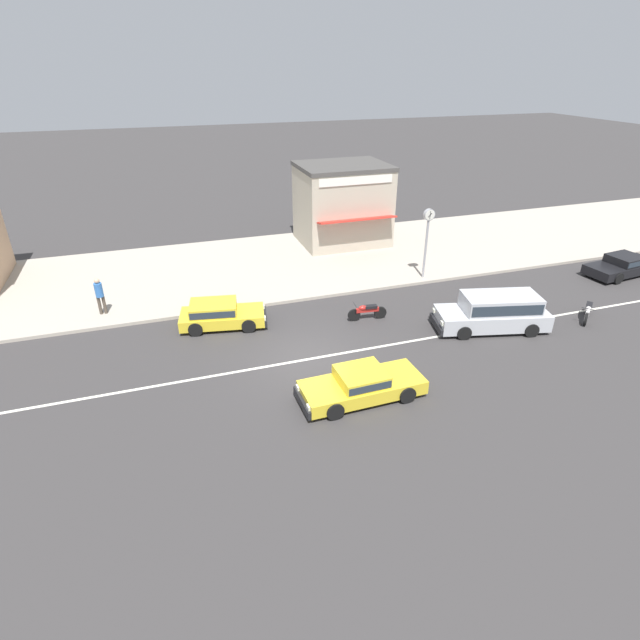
# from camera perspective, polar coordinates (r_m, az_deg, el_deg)

# --- Properties ---
(ground_plane) EXTENTS (160.00, 160.00, 0.00)m
(ground_plane) POSITION_cam_1_polar(r_m,az_deg,el_deg) (19.39, -1.22, -4.49)
(ground_plane) COLOR #383535
(lane_centre_stripe) EXTENTS (50.40, 0.14, 0.01)m
(lane_centre_stripe) POSITION_cam_1_polar(r_m,az_deg,el_deg) (19.39, -1.22, -4.48)
(lane_centre_stripe) COLOR silver
(lane_centre_stripe) RESTS_ON ground
(kerb_strip) EXTENTS (68.00, 10.00, 0.15)m
(kerb_strip) POSITION_cam_1_polar(r_m,az_deg,el_deg) (28.15, -7.36, 6.09)
(kerb_strip) COLOR #ADA393
(kerb_strip) RESTS_ON ground
(sedan_black_1) EXTENTS (4.56, 2.13, 1.06)m
(sedan_black_1) POSITION_cam_1_polar(r_m,az_deg,el_deg) (31.42, 31.39, 5.39)
(sedan_black_1) COLOR black
(sedan_black_1) RESTS_ON ground
(hatchback_yellow_2) EXTENTS (3.90, 2.24, 1.10)m
(hatchback_yellow_2) POSITION_cam_1_polar(r_m,az_deg,el_deg) (21.93, -11.44, 0.74)
(hatchback_yellow_2) COLOR yellow
(hatchback_yellow_2) RESTS_ON ground
(minivan_silver_3) EXTENTS (5.02, 2.78, 1.56)m
(minivan_silver_3) POSITION_cam_1_polar(r_m,az_deg,el_deg) (22.42, 19.40, 1.00)
(minivan_silver_3) COLOR #B7BABF
(minivan_silver_3) RESTS_ON ground
(sedan_yellow_4) EXTENTS (4.35, 1.85, 1.06)m
(sedan_yellow_4) POSITION_cam_1_polar(r_m,az_deg,el_deg) (17.10, 4.74, -7.32)
(sedan_yellow_4) COLOR yellow
(sedan_yellow_4) RESTS_ON ground
(motorcycle_0) EXTENTS (1.47, 1.34, 0.80)m
(motorcycle_0) POSITION_cam_1_polar(r_m,az_deg,el_deg) (25.09, 28.28, 0.94)
(motorcycle_0) COLOR black
(motorcycle_0) RESTS_ON ground
(motorcycle_1) EXTENTS (1.77, 0.56, 0.80)m
(motorcycle_1) POSITION_cam_1_polar(r_m,az_deg,el_deg) (22.17, 5.39, 1.02)
(motorcycle_1) COLOR black
(motorcycle_1) RESTS_ON ground
(street_clock) EXTENTS (0.58, 0.22, 3.63)m
(street_clock) POSITION_cam_1_polar(r_m,az_deg,el_deg) (25.99, 12.20, 10.20)
(street_clock) COLOR #9E9EA3
(street_clock) RESTS_ON kerb_strip
(pedestrian_near_clock) EXTENTS (0.34, 0.34, 1.71)m
(pedestrian_near_clock) POSITION_cam_1_polar(r_m,az_deg,el_deg) (24.09, -23.90, 2.81)
(pedestrian_near_clock) COLOR #4C4238
(pedestrian_near_clock) RESTS_ON kerb_strip
(shopfront_mid_block) EXTENTS (5.24, 4.99, 4.72)m
(shopfront_mid_block) POSITION_cam_1_polar(r_m,az_deg,el_deg) (31.15, 2.57, 13.12)
(shopfront_mid_block) COLOR #B2A893
(shopfront_mid_block) RESTS_ON kerb_strip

